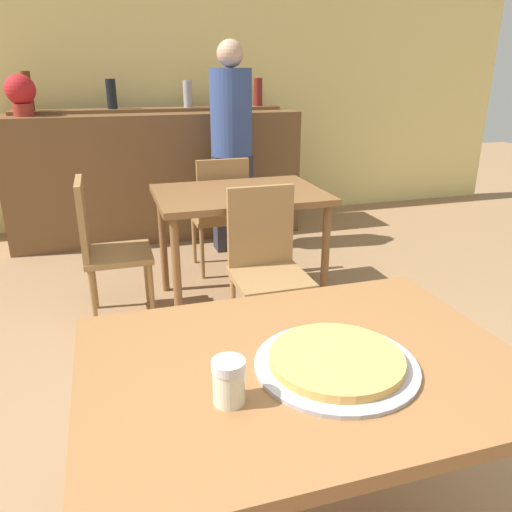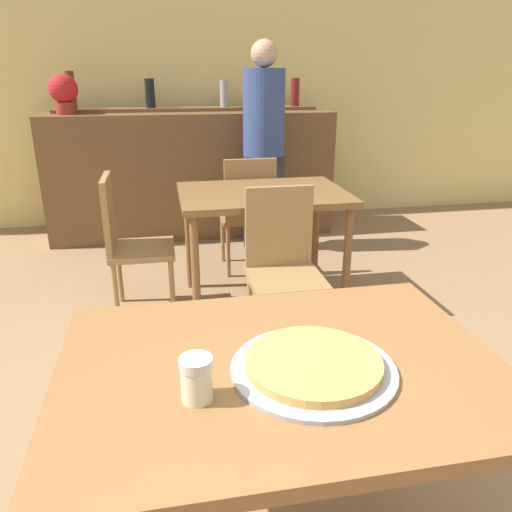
% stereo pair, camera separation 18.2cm
% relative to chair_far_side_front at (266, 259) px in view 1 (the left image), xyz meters
% --- Properties ---
extents(wall_back, '(8.00, 0.05, 2.80)m').
position_rel_chair_far_side_front_xyz_m(wall_back, '(-0.34, 2.70, 0.89)').
color(wall_back, '#EAD684').
rests_on(wall_back, ground_plane).
extents(dining_table_near, '(1.19, 0.86, 0.75)m').
position_rel_chair_far_side_front_xyz_m(dining_table_near, '(-0.34, -1.37, 0.17)').
color(dining_table_near, brown).
rests_on(dining_table_near, ground_plane).
extents(dining_table_far, '(1.06, 0.77, 0.77)m').
position_rel_chair_far_side_front_xyz_m(dining_table_far, '(-0.00, 0.55, 0.17)').
color(dining_table_far, brown).
rests_on(dining_table_far, ground_plane).
extents(bar_counter, '(2.60, 0.56, 1.13)m').
position_rel_chair_far_side_front_xyz_m(bar_counter, '(-0.34, 2.20, 0.06)').
color(bar_counter, brown).
rests_on(bar_counter, ground_plane).
extents(bar_back_shelf, '(2.39, 0.24, 0.35)m').
position_rel_chair_far_side_front_xyz_m(bar_back_shelf, '(-0.35, 2.34, 0.68)').
color(bar_back_shelf, brown).
rests_on(bar_back_shelf, bar_counter).
extents(chair_far_side_front, '(0.40, 0.40, 0.90)m').
position_rel_chair_far_side_front_xyz_m(chair_far_side_front, '(0.00, 0.00, 0.00)').
color(chair_far_side_front, olive).
rests_on(chair_far_side_front, ground_plane).
extents(chair_far_side_back, '(0.40, 0.40, 0.90)m').
position_rel_chair_far_side_front_xyz_m(chair_far_side_back, '(0.00, 1.10, 0.00)').
color(chair_far_side_back, olive).
rests_on(chair_far_side_back, ground_plane).
extents(chair_far_side_left, '(0.40, 0.40, 0.90)m').
position_rel_chair_far_side_front_xyz_m(chair_far_side_left, '(-0.86, 0.55, 0.00)').
color(chair_far_side_left, olive).
rests_on(chair_far_side_left, ground_plane).
extents(pizza_tray, '(0.43, 0.43, 0.04)m').
position_rel_chair_far_side_front_xyz_m(pizza_tray, '(-0.27, -1.43, 0.26)').
color(pizza_tray, '#A3A3A8').
rests_on(pizza_tray, dining_table_near).
extents(cheese_shaker, '(0.08, 0.08, 0.11)m').
position_rel_chair_far_side_front_xyz_m(cheese_shaker, '(-0.58, -1.49, 0.30)').
color(cheese_shaker, beige).
rests_on(cheese_shaker, dining_table_near).
extents(person_standing, '(0.34, 0.34, 1.72)m').
position_rel_chair_far_side_front_xyz_m(person_standing, '(0.22, 1.62, 0.42)').
color(person_standing, '#2D2D38').
rests_on(person_standing, ground_plane).
extents(potted_plant, '(0.24, 0.24, 0.33)m').
position_rel_chair_far_side_front_xyz_m(potted_plant, '(-1.39, 2.15, 0.81)').
color(potted_plant, maroon).
rests_on(potted_plant, bar_counter).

